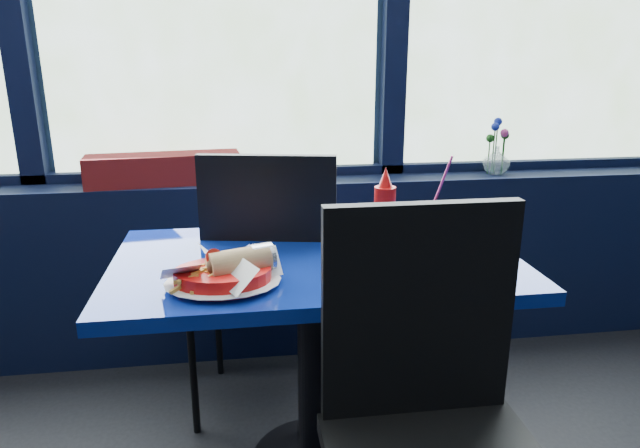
{
  "coord_description": "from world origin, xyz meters",
  "views": [
    {
      "loc": [
        0.08,
        0.41,
        1.34
      ],
      "look_at": [
        0.31,
        1.98,
        0.86
      ],
      "focal_mm": 32.0,
      "sensor_mm": 36.0,
      "label": 1
    }
  ],
  "objects_px": {
    "near_table": "(316,312)",
    "flower_vase": "(497,157)",
    "chair_near_back": "(260,271)",
    "food_basket": "(225,273)",
    "chair_near_front": "(433,416)",
    "ketchup_bottle": "(384,212)",
    "planter_box": "(164,169)",
    "soda_cup": "(435,225)"
  },
  "relations": [
    {
      "from": "near_table",
      "to": "flower_vase",
      "type": "xyz_separation_m",
      "value": [
        0.95,
        0.85,
        0.31
      ]
    },
    {
      "from": "chair_near_back",
      "to": "food_basket",
      "type": "bearing_deg",
      "value": 88.83
    },
    {
      "from": "chair_near_front",
      "to": "near_table",
      "type": "bearing_deg",
      "value": 106.45
    },
    {
      "from": "food_basket",
      "to": "ketchup_bottle",
      "type": "xyz_separation_m",
      "value": [
        0.49,
        0.26,
        0.08
      ]
    },
    {
      "from": "planter_box",
      "to": "flower_vase",
      "type": "height_order",
      "value": "flower_vase"
    },
    {
      "from": "planter_box",
      "to": "soda_cup",
      "type": "distance_m",
      "value": 1.23
    },
    {
      "from": "food_basket",
      "to": "ketchup_bottle",
      "type": "height_order",
      "value": "ketchup_bottle"
    },
    {
      "from": "ketchup_bottle",
      "to": "food_basket",
      "type": "bearing_deg",
      "value": -152.17
    },
    {
      "from": "chair_near_back",
      "to": "food_basket",
      "type": "distance_m",
      "value": 0.54
    },
    {
      "from": "planter_box",
      "to": "chair_near_front",
      "type": "bearing_deg",
      "value": -69.74
    },
    {
      "from": "food_basket",
      "to": "near_table",
      "type": "bearing_deg",
      "value": 40.1
    },
    {
      "from": "near_table",
      "to": "chair_near_back",
      "type": "relative_size",
      "value": 1.16
    },
    {
      "from": "flower_vase",
      "to": "food_basket",
      "type": "height_order",
      "value": "flower_vase"
    },
    {
      "from": "chair_near_back",
      "to": "food_basket",
      "type": "relative_size",
      "value": 3.64
    },
    {
      "from": "chair_near_front",
      "to": "planter_box",
      "type": "height_order",
      "value": "chair_near_front"
    },
    {
      "from": "near_table",
      "to": "chair_near_front",
      "type": "bearing_deg",
      "value": -73.66
    },
    {
      "from": "flower_vase",
      "to": "planter_box",
      "type": "bearing_deg",
      "value": 179.62
    },
    {
      "from": "planter_box",
      "to": "soda_cup",
      "type": "height_order",
      "value": "soda_cup"
    },
    {
      "from": "flower_vase",
      "to": "soda_cup",
      "type": "height_order",
      "value": "flower_vase"
    },
    {
      "from": "chair_near_front",
      "to": "food_basket",
      "type": "bearing_deg",
      "value": 137.43
    },
    {
      "from": "chair_near_back",
      "to": "ketchup_bottle",
      "type": "height_order",
      "value": "chair_near_back"
    },
    {
      "from": "food_basket",
      "to": "chair_near_front",
      "type": "bearing_deg",
      "value": -37.09
    },
    {
      "from": "chair_near_front",
      "to": "food_basket",
      "type": "height_order",
      "value": "chair_near_front"
    },
    {
      "from": "chair_near_front",
      "to": "soda_cup",
      "type": "distance_m",
      "value": 0.69
    },
    {
      "from": "chair_near_back",
      "to": "planter_box",
      "type": "relative_size",
      "value": 1.63
    },
    {
      "from": "planter_box",
      "to": "food_basket",
      "type": "bearing_deg",
      "value": -81.37
    },
    {
      "from": "near_table",
      "to": "soda_cup",
      "type": "height_order",
      "value": "soda_cup"
    },
    {
      "from": "chair_near_front",
      "to": "food_basket",
      "type": "relative_size",
      "value": 3.65
    },
    {
      "from": "near_table",
      "to": "chair_near_front",
      "type": "height_order",
      "value": "chair_near_front"
    },
    {
      "from": "soda_cup",
      "to": "chair_near_front",
      "type": "bearing_deg",
      "value": -108.22
    },
    {
      "from": "food_basket",
      "to": "soda_cup",
      "type": "height_order",
      "value": "soda_cup"
    },
    {
      "from": "ketchup_bottle",
      "to": "soda_cup",
      "type": "bearing_deg",
      "value": -16.05
    },
    {
      "from": "planter_box",
      "to": "flower_vase",
      "type": "xyz_separation_m",
      "value": [
        1.48,
        -0.01,
        0.01
      ]
    },
    {
      "from": "chair_near_front",
      "to": "planter_box",
      "type": "xyz_separation_m",
      "value": [
        -0.7,
        1.44,
        0.27
      ]
    },
    {
      "from": "planter_box",
      "to": "chair_near_back",
      "type": "bearing_deg",
      "value": -61.24
    },
    {
      "from": "near_table",
      "to": "chair_near_front",
      "type": "relative_size",
      "value": 1.16
    },
    {
      "from": "chair_near_back",
      "to": "soda_cup",
      "type": "xyz_separation_m",
      "value": [
        0.53,
        -0.28,
        0.23
      ]
    },
    {
      "from": "flower_vase",
      "to": "chair_near_back",
      "type": "bearing_deg",
      "value": -154.3
    },
    {
      "from": "chair_near_front",
      "to": "chair_near_back",
      "type": "xyz_separation_m",
      "value": [
        -0.33,
        0.9,
        -0.0
      ]
    },
    {
      "from": "planter_box",
      "to": "near_table",
      "type": "bearing_deg",
      "value": -63.86
    },
    {
      "from": "flower_vase",
      "to": "ketchup_bottle",
      "type": "height_order",
      "value": "flower_vase"
    },
    {
      "from": "chair_near_back",
      "to": "chair_near_front",
      "type": "bearing_deg",
      "value": 121.29
    }
  ]
}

